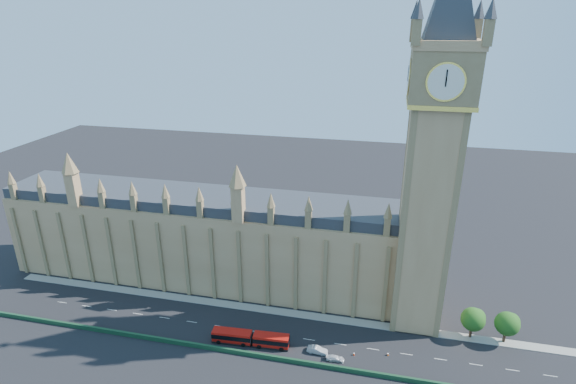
% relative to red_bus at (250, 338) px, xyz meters
% --- Properties ---
extents(ground, '(400.00, 400.00, 0.00)m').
position_rel_red_bus_xyz_m(ground, '(2.01, 4.82, -1.74)').
color(ground, black).
rests_on(ground, ground).
extents(palace_westminster, '(120.00, 20.00, 28.00)m').
position_rel_red_bus_xyz_m(palace_westminster, '(-22.99, 26.82, 12.13)').
color(palace_westminster, '#A67D50').
rests_on(palace_westminster, ground).
extents(elizabeth_tower, '(20.59, 20.59, 105.00)m').
position_rel_red_bus_xyz_m(elizabeth_tower, '(40.01, 18.81, 52.82)').
color(elizabeth_tower, '#A67D50').
rests_on(elizabeth_tower, ground).
extents(bridge_parapet, '(160.00, 0.60, 1.20)m').
position_rel_red_bus_xyz_m(bridge_parapet, '(2.01, -4.18, -1.14)').
color(bridge_parapet, '#1E4C2D').
rests_on(bridge_parapet, ground).
extents(kerb_north, '(160.00, 3.00, 0.16)m').
position_rel_red_bus_xyz_m(kerb_north, '(2.01, 14.32, -1.66)').
color(kerb_north, gray).
rests_on(kerb_north, ground).
extents(tree_east_near, '(6.00, 6.00, 8.50)m').
position_rel_red_bus_xyz_m(tree_east_near, '(54.24, 14.90, 3.91)').
color(tree_east_near, '#382619').
rests_on(tree_east_near, ground).
extents(tree_east_far, '(6.00, 6.00, 8.50)m').
position_rel_red_bus_xyz_m(tree_east_far, '(62.24, 14.90, 3.91)').
color(tree_east_far, '#382619').
rests_on(tree_east_far, ground).
extents(red_bus, '(19.53, 4.06, 3.30)m').
position_rel_red_bus_xyz_m(red_bus, '(0.00, 0.00, 0.00)').
color(red_bus, '#B9120C').
rests_on(red_bus, ground).
extents(car_grey, '(4.29, 1.99, 1.42)m').
position_rel_red_bus_xyz_m(car_grey, '(16.56, 1.32, -1.03)').
color(car_grey, '#3C4044').
rests_on(car_grey, ground).
extents(car_silver, '(5.09, 2.14, 1.64)m').
position_rel_red_bus_xyz_m(car_silver, '(16.81, 0.49, -0.92)').
color(car_silver, '#9C9FA3').
rests_on(car_silver, ground).
extents(car_white, '(4.36, 1.90, 1.25)m').
position_rel_red_bus_xyz_m(car_white, '(21.44, -1.15, -1.11)').
color(car_white, silver).
rests_on(car_white, ground).
extents(cone_a, '(0.52, 0.52, 0.74)m').
position_rel_red_bus_xyz_m(cone_a, '(16.01, 2.32, -1.37)').
color(cone_a, black).
rests_on(cone_a, ground).
extents(cone_b, '(0.48, 0.48, 0.76)m').
position_rel_red_bus_xyz_m(cone_b, '(25.63, 1.68, -1.36)').
color(cone_b, black).
rests_on(cone_b, ground).
extents(cone_c, '(0.50, 0.50, 0.77)m').
position_rel_red_bus_xyz_m(cone_c, '(33.65, 3.42, -1.36)').
color(cone_c, black).
rests_on(cone_c, ground).
extents(cone_d, '(0.48, 0.48, 0.67)m').
position_rel_red_bus_xyz_m(cone_d, '(19.12, 1.09, -1.41)').
color(cone_d, black).
rests_on(cone_d, ground).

